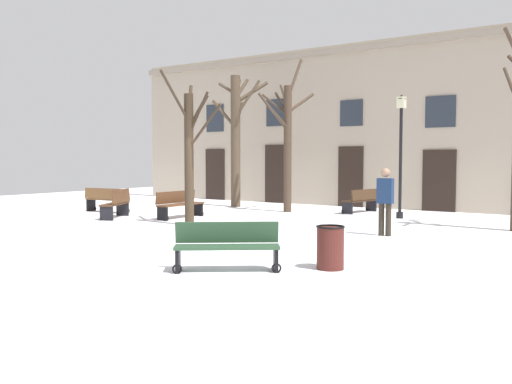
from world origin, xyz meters
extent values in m
plane|color=white|center=(0.00, 0.00, 0.00)|extent=(35.33, 35.33, 0.00)
cube|color=tan|center=(0.00, 8.73, 3.22)|extent=(22.08, 0.40, 6.44)
cube|color=gray|center=(0.00, 8.48, 6.19)|extent=(22.08, 0.30, 0.24)
cube|color=black|center=(-6.96, 8.51, 1.18)|extent=(1.09, 0.08, 2.36)
cube|color=#262D38|center=(-6.96, 8.51, 3.78)|extent=(0.98, 0.06, 1.25)
cube|color=black|center=(-3.58, 8.51, 1.25)|extent=(1.14, 0.08, 2.51)
cube|color=#262D38|center=(-3.58, 8.51, 3.88)|extent=(1.02, 0.06, 1.15)
cube|color=black|center=(-0.10, 8.51, 1.20)|extent=(1.05, 0.08, 2.39)
cube|color=#262D38|center=(-0.10, 8.51, 3.71)|extent=(0.95, 0.06, 1.02)
cube|color=black|center=(3.37, 8.51, 1.12)|extent=(1.19, 0.08, 2.23)
cube|color=#262D38|center=(3.37, 8.51, 3.60)|extent=(1.07, 0.06, 1.13)
cylinder|color=#423326|center=(6.37, 4.72, 3.83)|extent=(0.72, 1.21, 1.32)
cylinder|color=#382B1E|center=(-1.31, 0.23, 1.88)|extent=(0.26, 0.26, 3.75)
cylinder|color=#382B1E|center=(-0.72, 0.21, 2.80)|extent=(1.24, 0.13, 1.24)
cylinder|color=#382B1E|center=(-1.04, 0.32, 3.22)|extent=(0.66, 0.29, 0.98)
cylinder|color=#382B1E|center=(-1.44, -0.20, 3.65)|extent=(0.35, 0.95, 1.41)
cylinder|color=#382B1E|center=(-1.59, 0.61, 3.58)|extent=(0.70, 0.89, 1.08)
cylinder|color=#382B1E|center=(-0.97, 0.24, 3.17)|extent=(0.75, 0.10, 1.22)
cylinder|color=#423326|center=(-1.06, 5.26, 2.25)|extent=(0.28, 0.28, 4.50)
cylinder|color=#423326|center=(-1.53, 5.15, 3.83)|extent=(1.00, 0.31, 0.85)
cylinder|color=#423326|center=(-1.10, 4.77, 3.30)|extent=(0.18, 1.02, 0.68)
cylinder|color=#423326|center=(-0.91, 5.90, 3.92)|extent=(0.42, 1.35, 0.82)
cylinder|color=#423326|center=(-1.32, 5.44, 4.17)|extent=(0.63, 0.47, 0.87)
cylinder|color=#423326|center=(-1.05, 5.71, 4.78)|extent=(0.13, 0.99, 1.54)
cylinder|color=#423326|center=(-1.44, 4.89, 3.56)|extent=(0.87, 0.85, 1.36)
cylinder|color=#423326|center=(-1.47, 5.49, 3.88)|extent=(0.92, 0.60, 0.98)
cylinder|color=#4C3D2D|center=(-3.89, 5.95, 2.59)|extent=(0.38, 0.38, 5.17)
cylinder|color=#4C3D2D|center=(-4.34, 6.03, 4.69)|extent=(0.98, 0.28, 0.60)
cylinder|color=#4C3D2D|center=(-3.53, 6.27, 4.27)|extent=(0.85, 0.77, 1.50)
cylinder|color=#4C3D2D|center=(-4.37, 5.86, 3.68)|extent=(1.09, 0.34, 1.18)
cylinder|color=#4C3D2D|center=(-3.56, 6.57, 4.55)|extent=(0.83, 1.37, 0.98)
cylinder|color=#4C3D2D|center=(-3.56, 5.72, 3.55)|extent=(0.79, 0.60, 1.11)
cylinder|color=#4C3D2D|center=(-4.14, 6.43, 4.43)|extent=(0.64, 1.10, 1.53)
cylinder|color=#4C3D2D|center=(-3.89, 6.35, 4.68)|extent=(0.14, 0.89, 0.91)
cylinder|color=black|center=(3.02, 5.45, 1.75)|extent=(0.10, 0.10, 3.51)
cylinder|color=black|center=(3.02, 5.45, 0.10)|extent=(0.22, 0.22, 0.20)
cube|color=beige|center=(3.02, 5.45, 3.69)|extent=(0.24, 0.24, 0.36)
cone|color=black|center=(3.02, 5.45, 3.87)|extent=(0.30, 0.30, 0.14)
cylinder|color=#4C1E19|center=(4.91, -3.19, 0.36)|extent=(0.47, 0.47, 0.73)
torus|color=black|center=(4.91, -3.19, 0.74)|extent=(0.50, 0.50, 0.04)
cube|color=#2D4C33|center=(3.56, -4.36, 0.42)|extent=(1.67, 1.40, 0.05)
cube|color=#2D4C33|center=(3.44, -4.21, 0.65)|extent=(1.49, 1.15, 0.37)
cube|color=black|center=(2.89, -4.86, 0.21)|extent=(0.27, 0.34, 0.42)
torus|color=black|center=(2.99, -4.99, 0.08)|extent=(0.15, 0.13, 0.17)
cube|color=black|center=(4.22, -3.86, 0.21)|extent=(0.27, 0.34, 0.42)
torus|color=black|center=(4.32, -3.99, 0.08)|extent=(0.15, 0.13, 0.17)
cube|color=brown|center=(-6.32, 1.53, 0.46)|extent=(1.79, 0.57, 0.05)
cube|color=brown|center=(-6.31, 1.33, 0.68)|extent=(1.77, 0.20, 0.37)
cube|color=black|center=(-5.50, 1.59, 0.23)|extent=(0.09, 0.40, 0.46)
torus|color=black|center=(-5.51, 1.76, 0.08)|extent=(0.17, 0.04, 0.17)
cube|color=black|center=(-7.14, 1.47, 0.23)|extent=(0.09, 0.40, 0.46)
torus|color=black|center=(-7.15, 1.64, 0.08)|extent=(0.17, 0.04, 0.17)
cube|color=#3D2819|center=(1.17, 6.51, 0.42)|extent=(0.76, 1.65, 0.05)
cube|color=#3D2819|center=(1.38, 6.47, 0.65)|extent=(0.39, 1.58, 0.37)
cube|color=black|center=(1.31, 7.23, 0.21)|extent=(0.42, 0.14, 0.42)
torus|color=black|center=(1.13, 7.26, 0.08)|extent=(0.06, 0.17, 0.17)
cube|color=black|center=(1.03, 5.79, 0.21)|extent=(0.42, 0.14, 0.42)
torus|color=black|center=(0.85, 5.82, 0.08)|extent=(0.06, 0.17, 0.17)
cube|color=#51331E|center=(-4.57, 0.34, 0.46)|extent=(1.14, 1.59, 0.05)
cube|color=#51331E|center=(-4.39, 0.43, 0.71)|extent=(0.81, 1.41, 0.43)
cube|color=black|center=(-4.91, 0.97, 0.23)|extent=(0.39, 0.25, 0.46)
torus|color=black|center=(-5.07, 0.88, 0.08)|extent=(0.11, 0.16, 0.17)
cube|color=black|center=(-4.24, -0.30, 0.23)|extent=(0.39, 0.25, 0.46)
torus|color=black|center=(-4.40, -0.38, 0.08)|extent=(0.11, 0.16, 0.17)
cube|color=#51331E|center=(-2.80, 1.51, 0.45)|extent=(0.49, 1.85, 0.05)
cube|color=#51331E|center=(-3.00, 1.51, 0.68)|extent=(0.13, 1.85, 0.39)
cube|color=black|center=(-2.78, 0.65, 0.22)|extent=(0.41, 0.07, 0.45)
torus|color=black|center=(-2.60, 0.66, 0.08)|extent=(0.03, 0.17, 0.17)
cube|color=black|center=(-2.82, 2.37, 0.22)|extent=(0.41, 0.07, 0.45)
torus|color=black|center=(-2.64, 2.38, 0.08)|extent=(0.03, 0.17, 0.17)
cylinder|color=#2D271E|center=(4.23, 1.33, 0.40)|extent=(0.14, 0.14, 0.81)
cylinder|color=#2D271E|center=(4.05, 1.32, 0.40)|extent=(0.14, 0.14, 0.81)
cube|color=navy|center=(4.14, 1.32, 1.12)|extent=(0.39, 0.24, 0.62)
sphere|color=#9E755B|center=(4.14, 1.32, 1.57)|extent=(0.22, 0.22, 0.22)
camera|label=1|loc=(9.25, -11.80, 1.92)|focal=39.04mm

